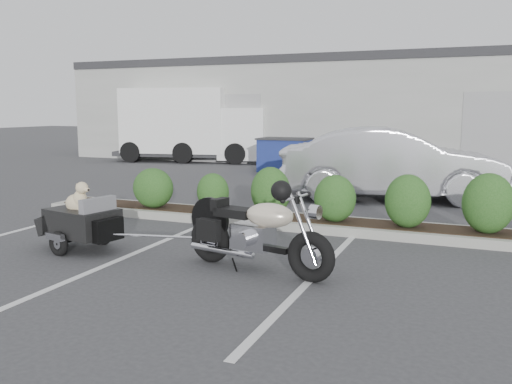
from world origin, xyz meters
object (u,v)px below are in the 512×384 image
at_px(motorcycle, 256,233).
at_px(pet_trailer, 82,221).
at_px(delivery_truck, 194,127).
at_px(dumpster, 285,155).
at_px(sedan, 392,164).

bearing_deg(motorcycle, pet_trailer, -168.65).
relative_size(motorcycle, pet_trailer, 1.23).
xyz_separation_m(motorcycle, delivery_truck, (-7.84, 12.76, 0.86)).
distance_m(motorcycle, dumpster, 11.20).
bearing_deg(sedan, delivery_truck, 41.39).
bearing_deg(sedan, dumpster, 31.32).
bearing_deg(delivery_truck, motorcycle, -69.52).
bearing_deg(motorcycle, delivery_truck, 133.47).
relative_size(sedan, delivery_truck, 0.77).
distance_m(dumpster, delivery_truck, 5.02).
height_order(sedan, dumpster, sedan).
bearing_deg(sedan, motorcycle, 161.35).
xyz_separation_m(pet_trailer, delivery_truck, (-5.07, 12.73, 0.93)).
distance_m(pet_trailer, delivery_truck, 13.73).
relative_size(motorcycle, sedan, 0.43).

